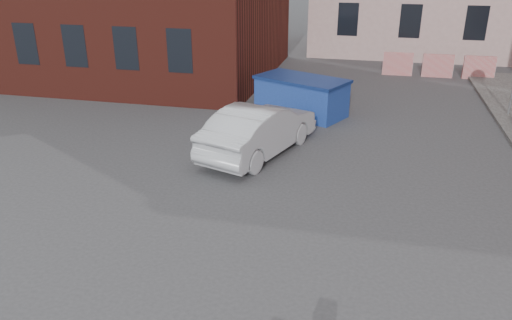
# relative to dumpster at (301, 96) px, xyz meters

# --- Properties ---
(ground) EXTENTS (120.00, 120.00, 0.00)m
(ground) POSITION_rel_dumpster_xyz_m (0.81, -8.22, -0.63)
(ground) COLOR #38383A
(ground) RESTS_ON ground
(barriers) EXTENTS (4.70, 0.18, 1.00)m
(barriers) POSITION_rel_dumpster_xyz_m (5.01, 6.78, -0.13)
(barriers) COLOR red
(barriers) RESTS_ON ground
(dumpster) EXTENTS (3.37, 2.66, 1.26)m
(dumpster) POSITION_rel_dumpster_xyz_m (0.00, 0.00, 0.00)
(dumpster) COLOR #21419E
(dumpster) RESTS_ON ground
(silver_car) EXTENTS (2.67, 4.40, 1.37)m
(silver_car) POSITION_rel_dumpster_xyz_m (-0.57, -3.79, 0.05)
(silver_car) COLOR silver
(silver_car) RESTS_ON ground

